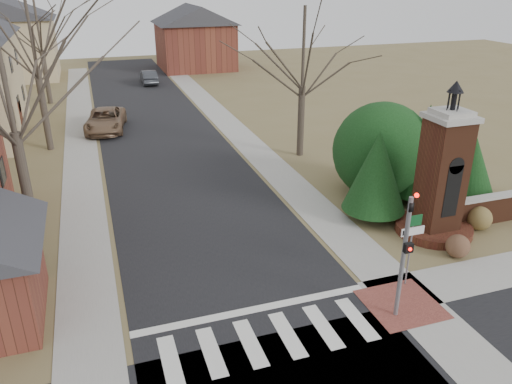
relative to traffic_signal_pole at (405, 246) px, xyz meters
name	(u,v)px	position (x,y,z in m)	size (l,w,h in m)	color
ground	(278,357)	(-4.30, -0.57, -2.59)	(120.00, 120.00, 0.00)	brown
main_street	(162,138)	(-4.30, 21.43, -2.58)	(8.00, 70.00, 0.01)	black
crosswalk_zone	(269,339)	(-4.30, 0.23, -2.58)	(8.00, 2.20, 0.02)	silver
stop_bar	(254,310)	(-4.30, 1.73, -2.58)	(8.00, 0.35, 0.02)	silver
sidewalk_right_main	(236,131)	(0.90, 21.43, -2.58)	(2.00, 60.00, 0.02)	gray
sidewalk_left	(81,146)	(-9.50, 21.43, -2.58)	(2.00, 60.00, 0.02)	gray
curb_apron	(402,304)	(0.50, 0.43, -2.57)	(2.40, 2.40, 0.02)	brown
traffic_signal_pole	(405,246)	(0.00, 0.00, 0.00)	(0.28, 0.41, 4.50)	slate
sign_post	(412,236)	(1.29, 1.41, -0.64)	(0.90, 0.07, 2.75)	slate
brick_gate_monument	(440,186)	(4.70, 4.42, -0.42)	(3.20, 3.20, 6.47)	#522918
house_distant_left	(2,37)	(-16.31, 47.42, 1.66)	(10.80, 8.80, 8.53)	tan
house_distant_right	(195,36)	(3.69, 47.42, 1.06)	(8.80, 8.80, 7.30)	brown
evergreen_near	(377,171)	(2.90, 6.43, -0.29)	(2.80, 2.80, 4.10)	#473D33
evergreen_mid	(425,148)	(6.20, 7.63, 0.01)	(3.40, 3.40, 4.70)	#473D33
evergreen_far	(472,164)	(8.20, 6.63, -0.69)	(2.40, 2.40, 3.30)	#473D33
evergreen_mass	(382,147)	(4.70, 8.93, -0.19)	(4.80, 4.80, 4.80)	black
bare_tree_1	(27,15)	(-11.30, 21.43, 5.44)	(8.40, 8.40, 11.64)	#473D33
bare_tree_2	(36,17)	(-11.80, 34.43, 4.44)	(7.35, 7.35, 10.19)	#473D33
bare_tree_3	(304,42)	(3.20, 15.43, 4.10)	(7.00, 7.00, 9.70)	#473D33
pickup_truck	(106,120)	(-7.70, 24.56, -1.84)	(2.48, 5.39, 1.50)	brown
distant_car	(149,77)	(-2.70, 40.09, -1.91)	(1.43, 4.09, 1.35)	#35383D
dry_shrub_left	(458,246)	(4.30, 2.43, -2.12)	(0.93, 0.93, 0.93)	brown
dry_shrub_right	(479,218)	(6.70, 4.03, -2.06)	(1.05, 1.05, 1.05)	brown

